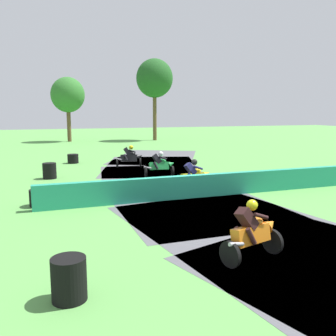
{
  "coord_description": "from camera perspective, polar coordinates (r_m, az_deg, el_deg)",
  "views": [
    {
      "loc": [
        -5.25,
        -12.89,
        3.39
      ],
      "look_at": [
        0.07,
        2.04,
        0.9
      ],
      "focal_mm": 38.67,
      "sensor_mm": 36.0,
      "label": 1
    }
  ],
  "objects": [
    {
      "name": "ground_plane",
      "position": [
        14.32,
        2.48,
        -4.77
      ],
      "size": [
        120.0,
        120.0,
        0.0
      ],
      "primitive_type": "plane",
      "color": "#569947"
    },
    {
      "name": "track_asphalt",
      "position": [
        14.86,
        7.27,
        -4.31
      ],
      "size": [
        10.59,
        36.21,
        0.01
      ],
      "color": "#515156",
      "rests_on": "ground"
    },
    {
      "name": "safety_barrier",
      "position": [
        17.14,
        20.32,
        -1.51
      ],
      "size": [
        22.54,
        0.3,
        0.9
      ],
      "primitive_type": "cube",
      "rotation": [
        0.0,
        0.0,
        -1.57
      ],
      "color": "#239375",
      "rests_on": "ground"
    },
    {
      "name": "motorcycle_lead_black",
      "position": [
        22.07,
        -5.99,
        1.73
      ],
      "size": [
        1.73,
        1.12,
        1.43
      ],
      "color": "black",
      "rests_on": "ground"
    },
    {
      "name": "motorcycle_chase_green",
      "position": [
        18.78,
        -1.24,
        0.48
      ],
      "size": [
        1.71,
        0.99,
        1.42
      ],
      "color": "black",
      "rests_on": "ground"
    },
    {
      "name": "motorcycle_trailing_yellow",
      "position": [
        15.49,
        4.17,
        -1.27
      ],
      "size": [
        1.68,
        0.79,
        1.43
      ],
      "color": "black",
      "rests_on": "ground"
    },
    {
      "name": "motorcycle_fourth_orange",
      "position": [
        8.68,
        13.23,
        -9.68
      ],
      "size": [
        1.68,
        1.06,
        1.43
      ],
      "color": "black",
      "rests_on": "ground"
    },
    {
      "name": "tire_stack_near",
      "position": [
        24.63,
        -14.75,
        1.43
      ],
      "size": [
        0.71,
        0.71,
        0.6
      ],
      "color": "black",
      "rests_on": "ground"
    },
    {
      "name": "tire_stack_mid_a",
      "position": [
        19.32,
        -18.17,
        -0.42
      ],
      "size": [
        0.68,
        0.68,
        0.8
      ],
      "color": "black",
      "rests_on": "ground"
    },
    {
      "name": "tire_stack_mid_b",
      "position": [
        13.91,
        -19.58,
        -4.43
      ],
      "size": [
        0.72,
        0.72,
        0.6
      ],
      "color": "black",
      "rests_on": "ground"
    },
    {
      "name": "tire_stack_far",
      "position": [
        7.05,
        -15.34,
        -16.53
      ],
      "size": [
        0.64,
        0.64,
        0.8
      ],
      "color": "black",
      "rests_on": "ground"
    },
    {
      "name": "tree_far_left",
      "position": [
        42.97,
        -2.14,
        13.88
      ],
      "size": [
        4.22,
        4.22,
        9.37
      ],
      "color": "brown",
      "rests_on": "ground"
    },
    {
      "name": "tree_far_right",
      "position": [
        42.47,
        -15.52,
        11.0
      ],
      "size": [
        3.7,
        3.7,
        7.15
      ],
      "color": "brown",
      "rests_on": "ground"
    }
  ]
}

